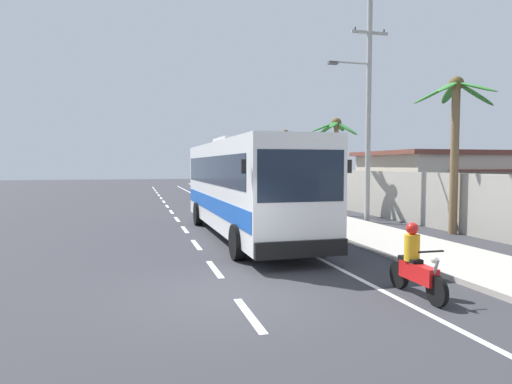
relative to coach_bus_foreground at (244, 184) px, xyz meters
name	(u,v)px	position (x,y,z in m)	size (l,w,h in m)	color
ground_plane	(235,296)	(-2.05, -7.79, -2.02)	(160.00, 160.00, 0.00)	#303035
sidewalk_kerb	(333,223)	(4.75, 2.21, -1.95)	(3.20, 90.00, 0.14)	#A8A399
lane_markings	(213,217)	(-0.07, 6.75, -2.01)	(3.36, 71.00, 0.01)	white
boundary_wall	(365,192)	(8.55, 6.21, -0.81)	(0.24, 60.00, 2.42)	#9E998E
coach_bus_foreground	(244,184)	(0.00, 0.00, 0.00)	(3.06, 12.25, 3.88)	white
motorcycle_beside_bus	(415,266)	(1.61, -8.75, -1.38)	(0.56, 1.96, 1.54)	black
motorcycle_trailing	(243,199)	(2.34, 9.98, -1.38)	(0.56, 1.96, 1.56)	black
pedestrian_midwalk	(273,193)	(3.83, 8.55, -0.95)	(0.36, 0.36, 1.77)	#75388E
utility_pole_mid	(367,107)	(6.61, 2.53, 3.46)	(3.01, 0.24, 10.42)	#9E9E99
palm_second	(455,126)	(8.16, -1.67, 2.27)	(3.13, 3.33, 6.22)	brown
palm_third	(336,142)	(6.46, 5.61, 1.97)	(2.79, 2.67, 5.29)	brown
palm_fourth	(237,157)	(5.92, 27.95, 1.52)	(3.51, 3.29, 4.99)	brown
palm_farthest	(285,149)	(8.75, 20.97, 2.09)	(3.76, 3.85, 5.87)	brown
roadside_building	(471,181)	(15.46, 5.91, -0.23)	(12.62, 7.53, 3.54)	beige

